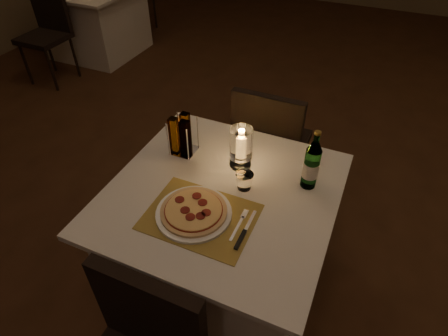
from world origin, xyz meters
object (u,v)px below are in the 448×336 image
at_px(plate, 194,213).
at_px(water_bottle, 311,165).
at_px(pizza, 194,210).
at_px(neighbor_table_left, 97,21).
at_px(chair_far, 269,139).
at_px(main_table, 222,242).
at_px(tumbler, 244,181).
at_px(hurricane_candle, 241,145).

relative_size(plate, water_bottle, 1.08).
distance_m(pizza, neighbor_table_left, 3.64).
bearing_deg(water_bottle, chair_far, 123.27).
xyz_separation_m(main_table, chair_far, (-0.00, 0.71, 0.18)).
distance_m(tumbler, neighbor_table_left, 3.58).
height_order(plate, water_bottle, water_bottle).
relative_size(main_table, chair_far, 1.11).
bearing_deg(chair_far, water_bottle, -56.73).
bearing_deg(water_bottle, tumbler, -152.72).
height_order(plate, neighbor_table_left, plate).
bearing_deg(tumbler, pizza, -118.94).
bearing_deg(neighbor_table_left, hurricane_candle, -38.90).
relative_size(pizza, neighbor_table_left, 0.28).
relative_size(chair_far, tumbler, 11.05).
bearing_deg(water_bottle, neighbor_table_left, 144.26).
relative_size(water_bottle, neighbor_table_left, 0.30).
relative_size(plate, pizza, 1.14).
distance_m(water_bottle, hurricane_candle, 0.34).
distance_m(main_table, neighbor_table_left, 3.54).
distance_m(tumbler, hurricane_candle, 0.18).
distance_m(main_table, plate, 0.42).
height_order(pizza, tumbler, tumbler).
bearing_deg(chair_far, hurricane_candle, -89.27).
bearing_deg(pizza, chair_far, 86.80).
bearing_deg(water_bottle, plate, -136.40).
distance_m(main_table, tumbler, 0.42).
distance_m(plate, neighbor_table_left, 3.64).
xyz_separation_m(main_table, water_bottle, (0.34, 0.19, 0.49)).
xyz_separation_m(main_table, pizza, (-0.05, -0.18, 0.39)).
bearing_deg(tumbler, plate, -118.92).
height_order(tumbler, hurricane_candle, hurricane_candle).
relative_size(plate, neighbor_table_left, 0.32).
xyz_separation_m(pizza, tumbler, (0.13, 0.24, 0.01)).
bearing_deg(chair_far, tumbler, -82.84).
bearing_deg(hurricane_candle, plate, -98.39).
relative_size(chair_far, pizza, 3.21).
bearing_deg(neighbor_table_left, pizza, -44.19).
height_order(chair_far, tumbler, chair_far).
xyz_separation_m(water_bottle, hurricane_candle, (-0.34, 0.01, 0.00)).
bearing_deg(water_bottle, pizza, -136.41).
height_order(chair_far, neighbor_table_left, chair_far).
height_order(plate, pizza, pizza).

